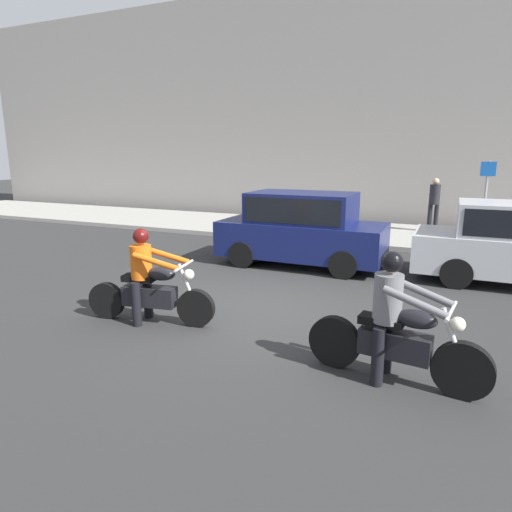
{
  "coord_description": "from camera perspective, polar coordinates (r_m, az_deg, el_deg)",
  "views": [
    {
      "loc": [
        3.1,
        -7.1,
        2.72
      ],
      "look_at": [
        0.29,
        -0.75,
        1.12
      ],
      "focal_mm": 31.32,
      "sensor_mm": 36.0,
      "label": 1
    }
  ],
  "objects": [
    {
      "name": "sidewalk_slab",
      "position": [
        15.64,
        12.11,
        2.96
      ],
      "size": [
        40.0,
        4.4,
        0.14
      ],
      "primitive_type": "cube",
      "color": "#99968E",
      "rests_on": "ground_plane"
    },
    {
      "name": "motorcycle_with_rider_gray",
      "position": [
        5.65,
        17.31,
        -9.05
      ],
      "size": [
        2.2,
        0.72,
        1.61
      ],
      "color": "black",
      "rests_on": "ground_plane"
    },
    {
      "name": "building_facade",
      "position": [
        18.84,
        15.06,
        18.12
      ],
      "size": [
        40.0,
        1.4,
        9.08
      ],
      "primitive_type": "cube",
      "color": "gray",
      "rests_on": "ground_plane"
    },
    {
      "name": "ground_plane",
      "position": [
        8.21,
        0.27,
        -6.34
      ],
      "size": [
        80.0,
        80.0,
        0.0
      ],
      "primitive_type": "plane",
      "color": "#2B2B2B"
    },
    {
      "name": "pedestrian_bystander",
      "position": [
        16.03,
        21.81,
        6.59
      ],
      "size": [
        0.34,
        0.34,
        1.78
      ],
      "color": "black",
      "rests_on": "sidewalk_slab"
    },
    {
      "name": "street_sign_post",
      "position": [
        15.82,
        27.29,
        7.43
      ],
      "size": [
        0.44,
        0.08,
        2.35
      ],
      "color": "gray",
      "rests_on": "sidewalk_slab"
    },
    {
      "name": "parked_hatchback_navy",
      "position": [
        10.97,
        5.83,
        3.57
      ],
      "size": [
        3.99,
        1.76,
        1.8
      ],
      "color": "#11194C",
      "rests_on": "ground_plane"
    },
    {
      "name": "motorcycle_with_rider_orange_stripe",
      "position": [
        7.45,
        -13.55,
        -3.57
      ],
      "size": [
        2.2,
        0.76,
        1.56
      ],
      "color": "black",
      "rests_on": "ground_plane"
    }
  ]
}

